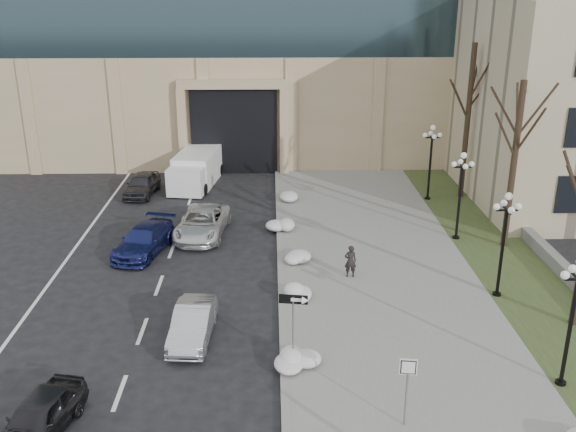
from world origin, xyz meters
name	(u,v)px	position (x,y,z in m)	size (l,w,h in m)	color
sidewalk	(380,282)	(3.50, 14.00, 0.06)	(9.00, 40.00, 0.12)	gray
curb	(281,283)	(-1.00, 14.00, 0.07)	(0.30, 40.00, 0.14)	gray
grass_strip	(522,280)	(10.00, 14.00, 0.05)	(4.00, 40.00, 0.10)	#364321
stone_wall	(549,256)	(12.00, 16.00, 0.35)	(0.50, 30.00, 0.70)	slate
car_a	(39,417)	(-8.39, 3.95, 0.65)	(1.52, 3.79, 1.29)	black
car_b	(193,323)	(-4.43, 9.42, 0.65)	(1.37, 3.94, 1.30)	#AAADB2
car_c	(144,240)	(-7.81, 17.75, 0.68)	(1.90, 4.68, 1.36)	navy
car_d	(202,223)	(-5.13, 20.02, 0.72)	(2.39, 5.17, 1.44)	silver
car_e	(142,184)	(-9.66, 27.10, 0.70)	(1.65, 4.11, 1.40)	#303035
pedestrian	(350,261)	(2.16, 14.47, 0.88)	(0.56, 0.37, 1.53)	black
box_truck	(197,169)	(-6.41, 29.41, 1.03)	(3.23, 6.98, 2.13)	white
one_way_sign	(298,308)	(-0.51, 7.44, 2.31)	(1.05, 0.34, 2.80)	slate
keep_sign	(407,378)	(2.60, 3.99, 1.80)	(0.52, 0.12, 2.44)	slate
snow_clump_c	(296,358)	(-0.58, 7.49, 0.30)	(1.10, 1.60, 0.36)	silver
snow_clump_d	(298,298)	(-0.32, 12.03, 0.30)	(1.10, 1.60, 0.36)	silver
snow_clump_e	(292,262)	(-0.47, 15.78, 0.30)	(1.10, 1.60, 0.36)	silver
snow_clump_f	(283,228)	(-0.80, 20.16, 0.30)	(1.10, 1.60, 0.36)	silver
snow_clump_g	(286,198)	(-0.55, 25.27, 0.30)	(1.10, 1.60, 0.36)	silver
lamppost_a	(574,305)	(8.30, 6.00, 3.07)	(1.18, 1.18, 4.76)	black
lamppost_b	(505,231)	(8.30, 12.50, 3.07)	(1.18, 1.18, 4.76)	black
lamppost_c	(461,184)	(8.30, 19.00, 3.07)	(1.18, 1.18, 4.76)	black
lamppost_d	(431,152)	(8.30, 25.50, 3.07)	(1.18, 1.18, 4.76)	black
tree_mid	(516,142)	(10.50, 18.00, 5.50)	(3.20, 3.20, 8.50)	black
tree_far	(470,100)	(10.50, 26.00, 6.15)	(3.20, 3.20, 9.50)	black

